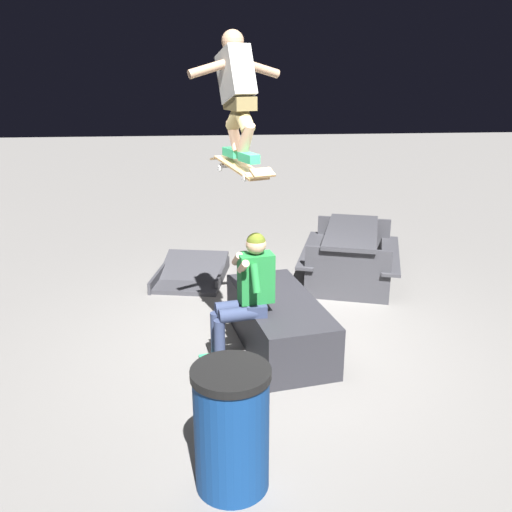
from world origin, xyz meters
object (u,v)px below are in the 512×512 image
Objects in this scene: picnic_table_back at (351,247)px; skater_airborne at (237,89)px; ledge_box_main at (279,323)px; person_sitting_on_ledge at (245,292)px; kicker_ramp at (191,276)px; skateboard at (240,167)px; trash_bin at (232,428)px.

skater_airborne is at bearing 141.40° from picnic_table_back.
ledge_box_main is 0.72m from person_sitting_on_ledge.
skater_airborne reaches higher than kicker_ramp.
skater_airborne is (-0.26, 0.44, 2.44)m from ledge_box_main.
skateboard is 2.36m from trash_bin.
person_sitting_on_ledge reaches higher than kicker_ramp.
kicker_ramp is at bearing 5.15° from trash_bin.
skateboard is 1.08× the size of trash_bin.
picnic_table_back is (2.20, -1.69, -1.53)m from skateboard.
picnic_table_back is (1.89, -1.27, 0.22)m from ledge_box_main.
skater_airborne is 0.83× the size of kicker_ramp.
skateboard reaches higher than trash_bin.
skateboard is at bearing 69.28° from person_sitting_on_ledge.
trash_bin is (-1.78, 0.19, -1.55)m from skateboard.
trash_bin is at bearing -174.85° from kicker_ramp.
ledge_box_main is 2.49m from skater_airborne.
skater_airborne is at bearing -5.38° from trash_bin.
skater_airborne is 3.53m from picnic_table_back.
skater_airborne reaches higher than trash_bin.
trash_bin is at bearing 154.64° from picnic_table_back.
person_sitting_on_ledge reaches higher than trash_bin.
trash_bin reaches higher than kicker_ramp.
skateboard is at bearing -166.67° from kicker_ramp.
ledge_box_main is 1.29× the size of kicker_ramp.
skateboard is at bearing 126.26° from ledge_box_main.
skater_airborne is 1.18× the size of trash_bin.
skateboard is at bearing -6.19° from trash_bin.
ledge_box_main is 2.28m from picnic_table_back.
person_sitting_on_ledge is 1.81m from trash_bin.
skater_airborne is 0.55× the size of picnic_table_back.
picnic_table_back is at bearing -37.59° from skateboard.
ledge_box_main is at bearing -53.74° from skateboard.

